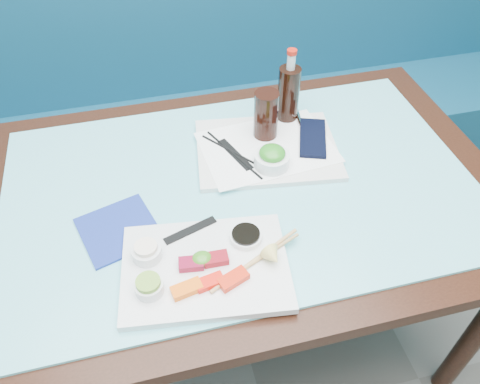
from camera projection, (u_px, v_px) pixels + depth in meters
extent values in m
cube|color=navy|center=(200.00, 153.00, 2.13)|extent=(3.00, 0.55, 0.45)
cube|color=navy|center=(183.00, 33.00, 1.94)|extent=(3.00, 0.12, 0.95)
cube|color=black|center=(241.00, 193.00, 1.25)|extent=(1.40, 0.90, 0.04)
cylinder|color=black|center=(477.00, 333.00, 1.37)|extent=(0.06, 0.06, 0.71)
cylinder|color=black|center=(47.00, 225.00, 1.66)|extent=(0.06, 0.06, 0.71)
cylinder|color=black|center=(368.00, 167.00, 1.87)|extent=(0.06, 0.06, 0.71)
cube|color=#67C2CE|center=(241.00, 187.00, 1.23)|extent=(1.22, 0.76, 0.01)
cube|color=silver|center=(206.00, 268.00, 1.03)|extent=(0.40, 0.31, 0.02)
cube|color=#FF5F0A|center=(187.00, 289.00, 0.97)|extent=(0.07, 0.04, 0.02)
cube|color=red|center=(210.00, 282.00, 0.99)|extent=(0.07, 0.04, 0.01)
cube|color=red|center=(233.00, 279.00, 0.99)|extent=(0.07, 0.05, 0.02)
cube|color=maroon|center=(191.00, 264.00, 1.02)|extent=(0.06, 0.04, 0.02)
cube|color=maroon|center=(216.00, 259.00, 1.03)|extent=(0.06, 0.04, 0.02)
ellipsoid|color=#397E1D|center=(202.00, 259.00, 1.02)|extent=(0.06, 0.05, 0.02)
cylinder|color=white|center=(149.00, 287.00, 0.97)|extent=(0.07, 0.07, 0.03)
cylinder|color=#71A234|center=(148.00, 282.00, 0.96)|extent=(0.07, 0.07, 0.01)
cylinder|color=silver|center=(147.00, 253.00, 1.03)|extent=(0.08, 0.08, 0.03)
cylinder|color=#F2DEC7|center=(146.00, 247.00, 1.02)|extent=(0.05, 0.05, 0.01)
cylinder|color=white|center=(246.00, 237.00, 1.07)|extent=(0.09, 0.09, 0.01)
cylinder|color=black|center=(246.00, 234.00, 1.06)|extent=(0.07, 0.07, 0.01)
cone|color=#F0D971|center=(273.00, 257.00, 1.01)|extent=(0.05, 0.05, 0.05)
cube|color=black|center=(190.00, 230.00, 1.09)|extent=(0.13, 0.06, 0.00)
cylinder|color=tan|center=(255.00, 259.00, 1.03)|extent=(0.23, 0.12, 0.01)
cylinder|color=tan|center=(260.00, 259.00, 1.03)|extent=(0.21, 0.10, 0.01)
cube|color=silver|center=(267.00, 149.00, 1.32)|extent=(0.43, 0.34, 0.01)
cube|color=white|center=(267.00, 147.00, 1.31)|extent=(0.38, 0.28, 0.00)
cylinder|color=white|center=(272.00, 160.00, 1.25)|extent=(0.10, 0.10, 0.04)
ellipsoid|color=#277E1D|center=(272.00, 153.00, 1.23)|extent=(0.09, 0.09, 0.04)
cylinder|color=black|center=(266.00, 115.00, 1.30)|extent=(0.08, 0.08, 0.14)
cube|color=black|center=(313.00, 138.00, 1.33)|extent=(0.13, 0.18, 0.01)
cylinder|color=silver|center=(299.00, 117.00, 1.40)|extent=(0.03, 0.10, 0.01)
cylinder|color=black|center=(234.00, 154.00, 1.29)|extent=(0.10, 0.23, 0.01)
cylinder|color=black|center=(237.00, 154.00, 1.29)|extent=(0.16, 0.20, 0.01)
cube|color=black|center=(235.00, 154.00, 1.29)|extent=(0.07, 0.15, 0.00)
cylinder|color=black|center=(288.00, 96.00, 1.36)|extent=(0.08, 0.08, 0.18)
cylinder|color=silver|center=(291.00, 61.00, 1.28)|extent=(0.03, 0.03, 0.05)
cylinder|color=#B9180B|center=(292.00, 52.00, 1.26)|extent=(0.04, 0.04, 0.01)
cube|color=navy|center=(119.00, 230.00, 1.12)|extent=(0.21, 0.21, 0.01)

